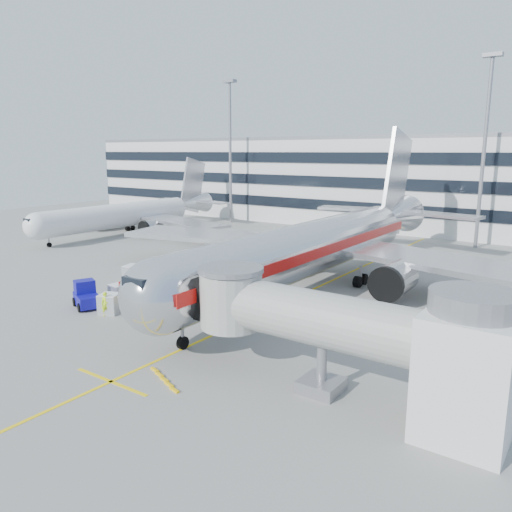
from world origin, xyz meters
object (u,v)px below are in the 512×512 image
Objects in this scene: ramp_worker at (106,304)px; cargo_container_left at (120,293)px; baggage_tug at (86,296)px; cargo_container_right at (134,274)px; main_jet at (322,244)px; cargo_container_front at (110,304)px; belt_loader at (187,293)px.

cargo_container_left is at bearing 71.16° from ramp_worker.
baggage_tug reaches higher than cargo_container_right.
main_jet is 20.60m from cargo_container_front.
main_jet is 30.29× the size of cargo_container_left.
cargo_container_right is 10.19m from ramp_worker.
baggage_tug is 3.01m from cargo_container_front.
cargo_container_left is 0.79× the size of cargo_container_right.
cargo_container_left is (1.13, 2.64, -0.18)m from baggage_tug.
cargo_container_front is (1.87, -2.59, 0.01)m from cargo_container_left.
ramp_worker is (0.30, -0.62, 0.17)m from cargo_container_front.
cargo_container_front is 0.72m from ramp_worker.
cargo_container_right is 1.07× the size of ramp_worker.
cargo_container_right is at bearing 109.37° from baggage_tug.
cargo_container_front is (-10.18, -17.58, -3.42)m from main_jet.
baggage_tug is 2.88m from cargo_container_left.
baggage_tug reaches higher than cargo_container_front.
ramp_worker reaches higher than cargo_container_left.
main_jet is 22.26m from baggage_tug.
cargo_container_front is (-2.82, -6.16, 0.12)m from belt_loader.
ramp_worker is at bearing -55.94° from cargo_container_left.
baggage_tug is at bearing -113.15° from cargo_container_left.
cargo_container_right is 9.51m from cargo_container_front.
ramp_worker is at bearing -64.17° from cargo_container_front.
cargo_container_right is at bearing 126.81° from cargo_container_front.
belt_loader is 8.52m from baggage_tug.
belt_loader is 6.78m from cargo_container_front.
main_jet is 23.97× the size of cargo_container_right.
cargo_container_front is at bearing 62.93° from ramp_worker.
ramp_worker is (-9.88, -18.21, -3.24)m from main_jet.
cargo_container_left is 6.32m from cargo_container_right.
cargo_container_front is (3.00, 0.06, -0.17)m from baggage_tug.
belt_loader is 1.54× the size of baggage_tug.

